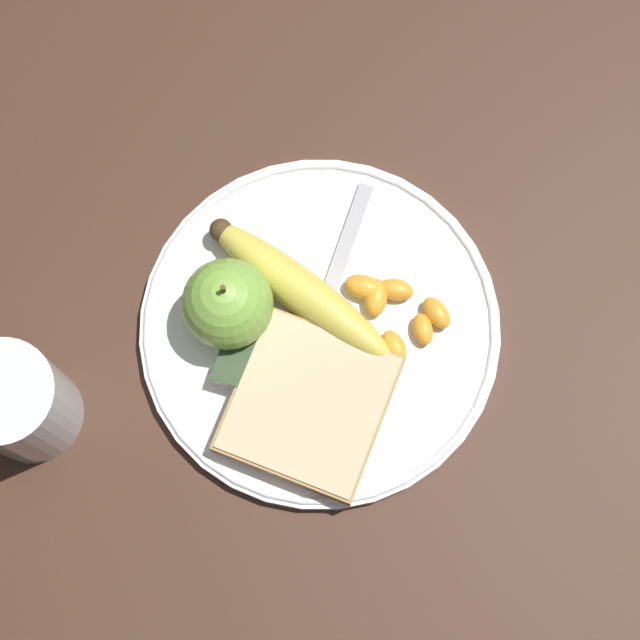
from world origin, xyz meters
TOP-DOWN VIEW (x-y plane):
  - ground_plane at (0.00, 0.00)m, footprint 3.00×3.00m
  - plate at (0.00, 0.00)m, footprint 0.28×0.28m
  - juice_glass at (-0.13, 0.19)m, footprint 0.08×0.08m
  - apple at (-0.01, 0.07)m, footprint 0.07×0.07m
  - banana at (0.02, 0.02)m, footprint 0.09×0.17m
  - bread_slice at (-0.06, -0.01)m, footprint 0.12×0.12m
  - fork at (0.02, 0.01)m, footprint 0.18×0.03m
  - jam_packet at (-0.04, 0.05)m, footprint 0.04×0.04m
  - orange_segment_0 at (0.03, -0.03)m, footprint 0.03×0.02m
  - orange_segment_1 at (0.00, -0.06)m, footprint 0.03×0.03m
  - orange_segment_2 at (0.04, -0.02)m, footprint 0.02×0.03m
  - orange_segment_3 at (0.04, -0.05)m, footprint 0.02×0.03m
  - orange_segment_4 at (0.03, -0.08)m, footprint 0.03×0.03m
  - orange_segment_5 at (0.02, -0.08)m, footprint 0.03×0.03m

SIDE VIEW (x-z plane):
  - ground_plane at x=0.00m, z-range 0.00..0.00m
  - plate at x=0.00m, z-range 0.00..0.02m
  - fork at x=0.02m, z-range 0.01..0.02m
  - orange_segment_5 at x=0.02m, z-range 0.01..0.03m
  - orange_segment_1 at x=0.00m, z-range 0.01..0.03m
  - orange_segment_4 at x=0.03m, z-range 0.01..0.03m
  - orange_segment_3 at x=0.04m, z-range 0.01..0.03m
  - orange_segment_0 at x=0.03m, z-range 0.01..0.03m
  - orange_segment_2 at x=0.04m, z-range 0.01..0.03m
  - jam_packet at x=-0.04m, z-range 0.01..0.03m
  - bread_slice at x=-0.06m, z-range 0.01..0.03m
  - banana at x=0.02m, z-range 0.01..0.05m
  - juice_glass at x=-0.13m, z-range 0.00..0.09m
  - apple at x=-0.01m, z-range 0.01..0.09m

